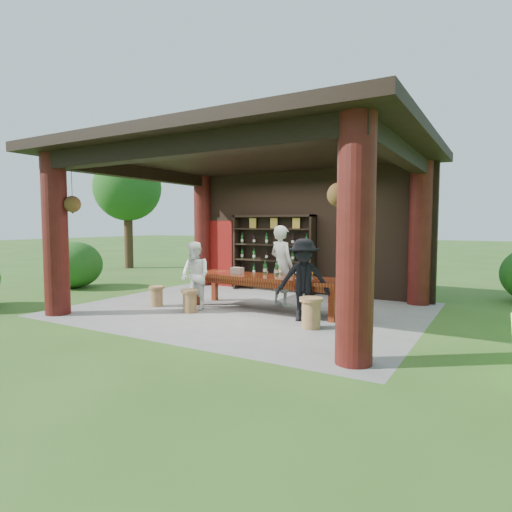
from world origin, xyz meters
The scene contains 15 objects.
ground centered at (0.00, 0.00, 0.00)m, with size 90.00×90.00×0.00m, color #2D5119.
pavilion centered at (-0.01, 0.43, 2.13)m, with size 7.50×6.00×3.60m.
wine_shelf centered at (-0.65, 2.45, 1.06)m, with size 2.41×0.37×2.12m.
tasting_table centered at (0.39, 0.17, 0.64)m, with size 3.58×0.98×0.75m.
stool_near_left centered at (-0.87, -0.89, 0.26)m, with size 0.37×0.37×0.49m.
stool_near_right centered at (1.89, -0.88, 0.30)m, with size 0.42×0.42×0.56m.
stool_far_left centered at (-1.96, -0.74, 0.24)m, with size 0.35×0.35×0.46m.
host centered at (0.45, 0.80, 0.92)m, with size 0.67×0.44×1.84m, color beige.
guest_woman centered at (-0.99, -0.56, 0.74)m, with size 0.72×0.56×1.49m, color white.
guest_man centered at (1.52, -0.39, 0.80)m, with size 1.03×0.59×1.59m, color black.
table_bottles centered at (0.39, 0.48, 0.90)m, with size 0.43×0.20×0.31m.
table_glasses centered at (1.08, 0.18, 0.82)m, with size 0.90×0.32×0.15m.
napkin_basket centered at (-0.38, 0.20, 0.82)m, with size 0.26×0.18×0.14m, color #BF6672.
shrubs centered at (2.23, 0.66, 0.57)m, with size 14.51×8.71×1.36m.
trees centered at (3.53, 1.74, 3.37)m, with size 22.00×10.68×4.80m.
Camera 1 is at (4.85, -7.92, 1.88)m, focal length 30.00 mm.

